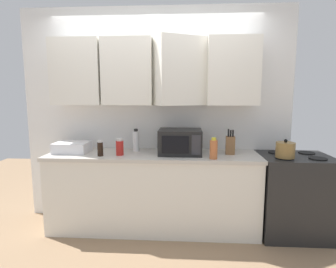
{
  "coord_description": "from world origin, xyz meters",
  "views": [
    {
      "loc": [
        0.37,
        -3.4,
        1.58
      ],
      "look_at": [
        0.17,
        -0.25,
        1.12
      ],
      "focal_mm": 29.73,
      "sensor_mm": 36.0,
      "label": 1
    }
  ],
  "objects": [
    {
      "name": "bottle_white_jar",
      "position": [
        -0.22,
        -0.18,
        1.02
      ],
      "size": [
        0.07,
        0.07,
        0.27
      ],
      "color": "white",
      "rests_on": "counter_run"
    },
    {
      "name": "bottle_soy_dark",
      "position": [
        -0.56,
        -0.46,
        0.98
      ],
      "size": [
        0.06,
        0.06,
        0.18
      ],
      "color": "black",
      "rests_on": "counter_run"
    },
    {
      "name": "bottle_red_sauce",
      "position": [
        -0.36,
        -0.41,
        0.99
      ],
      "size": [
        0.08,
        0.08,
        0.19
      ],
      "color": "red",
      "rests_on": "counter_run"
    },
    {
      "name": "dish_rack",
      "position": [
        -0.95,
        -0.3,
        0.96
      ],
      "size": [
        0.38,
        0.3,
        0.12
      ],
      "primitive_type": "cube",
      "color": "silver",
      "rests_on": "counter_run"
    },
    {
      "name": "bottle_spice_jar",
      "position": [
        0.66,
        -0.52,
        1.0
      ],
      "size": [
        0.08,
        0.08,
        0.23
      ],
      "color": "#BC6638",
      "rests_on": "counter_run"
    },
    {
      "name": "ground_plane",
      "position": [
        0.0,
        -1.0,
        0.0
      ],
      "size": [
        8.0,
        8.0,
        0.0
      ],
      "primitive_type": "plane",
      "color": "#937556"
    },
    {
      "name": "stove_range",
      "position": [
        1.59,
        -0.32,
        0.45
      ],
      "size": [
        0.76,
        0.64,
        0.91
      ],
      "color": "black",
      "rests_on": "ground_plane"
    },
    {
      "name": "microwave",
      "position": [
        0.31,
        -0.31,
        1.04
      ],
      "size": [
        0.48,
        0.37,
        0.28
      ],
      "color": "black",
      "rests_on": "counter_run"
    },
    {
      "name": "counter_run",
      "position": [
        0.0,
        -0.3,
        0.45
      ],
      "size": [
        2.41,
        0.63,
        0.9
      ],
      "color": "white",
      "rests_on": "ground_plane"
    },
    {
      "name": "kettle",
      "position": [
        1.42,
        -0.46,
        0.99
      ],
      "size": [
        0.2,
        0.2,
        0.2
      ],
      "color": "olive",
      "rests_on": "stove_range"
    },
    {
      "name": "knife_block",
      "position": [
        0.87,
        -0.27,
        1.0
      ],
      "size": [
        0.11,
        0.13,
        0.29
      ],
      "color": "brown",
      "rests_on": "counter_run"
    },
    {
      "name": "wall_back_with_cabinets",
      "position": [
        0.0,
        -0.07,
        1.58
      ],
      "size": [
        3.28,
        0.55,
        2.6
      ],
      "color": "white",
      "rests_on": "ground_plane"
    }
  ]
}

